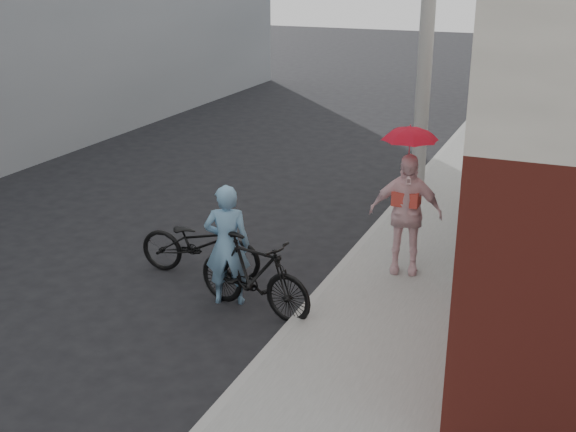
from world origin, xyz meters
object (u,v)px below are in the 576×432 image
Objects in this scene: bike_right at (254,275)px; kimono_woman at (405,214)px; bike_left at (200,244)px; utility_pole at (428,15)px; planter at (489,261)px; officer at (227,245)px.

bike_right is 1.01× the size of kimono_woman.
utility_pole is at bearing -26.17° from bike_left.
utility_pole reaches higher than planter.
officer is 0.95× the size of kimono_woman.
utility_pole is 3.89× the size of bike_right.
officer is 0.94× the size of bike_right.
utility_pole reaches higher than officer.
planter is (3.18, 2.35, -0.64)m from officer.
kimono_woman is at bearing -28.49° from bike_right.
bike_left is 3.05m from kimono_woman.
bike_right is (0.46, -0.13, -0.31)m from officer.
kimono_woman reaches higher than bike_right.
planter is at bearing 15.49° from kimono_woman.
bike_left is at bearing -171.58° from kimono_woman.
bike_left is at bearing -59.03° from officer.
officer is 4.00m from planter.
kimono_woman is (1.56, 1.85, 0.47)m from bike_right.
utility_pole is 20.21× the size of planter.
kimono_woman reaches higher than planter.
planter is at bearing -60.83° from utility_pole.
bike_left is at bearing -112.04° from utility_pole.
kimono_woman reaches higher than bike_left.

